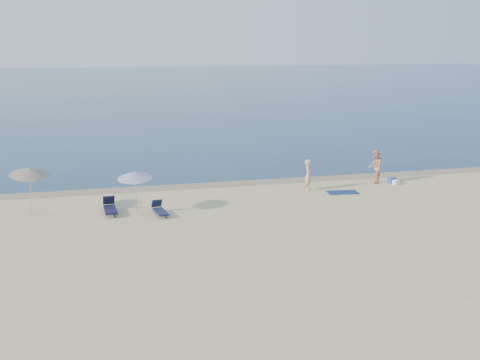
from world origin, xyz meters
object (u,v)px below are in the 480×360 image
Objects in this scene: blue_cooler at (392,180)px; person_left at (308,175)px; umbrella_near at (135,175)px; person_right at (375,167)px.

person_left is at bearing 167.79° from blue_cooler.
umbrella_near reaches higher than blue_cooler.
blue_cooler is at bearing -58.19° from person_left.
blue_cooler is (5.37, 0.49, -0.71)m from person_left.
blue_cooler is 0.20× the size of umbrella_near.
blue_cooler is (1.00, -0.22, -0.82)m from person_right.
person_left is 3.89× the size of blue_cooler.
blue_cooler is 15.34m from umbrella_near.
umbrella_near reaches higher than person_left.
blue_cooler is at bearing 31.20° from umbrella_near.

